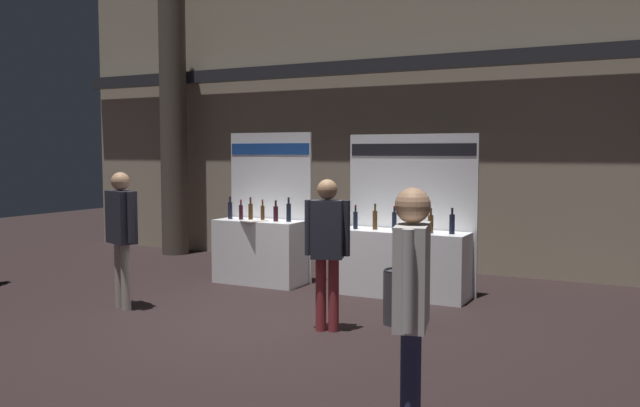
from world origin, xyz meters
The scene contains 8 objects.
ground_plane centered at (0.00, 0.00, 0.00)m, with size 28.97×28.97×0.00m, color black.
hall_colonnade centered at (0.00, 4.42, 3.22)m, with size 14.48×1.07×6.55m.
exhibitor_booth_0 centered at (-1.51, 2.05, 0.61)m, with size 1.49×0.75×2.39m.
exhibitor_booth_1 centered at (0.84, 2.17, 0.58)m, with size 1.96×0.66×2.34m.
trash_bin centered at (1.32, 0.66, 0.33)m, with size 0.38×0.38×0.67m.
visitor_2 centered at (-2.22, -0.27, 1.11)m, with size 0.60×0.39×1.82m.
visitor_3 centered at (2.60, -2.55, 1.11)m, with size 0.31×0.62×1.84m.
visitor_4 centered at (0.69, -0.02, 1.06)m, with size 0.51×0.34×1.77m.
Camera 1 is at (4.06, -6.77, 2.07)m, focal length 37.09 mm.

